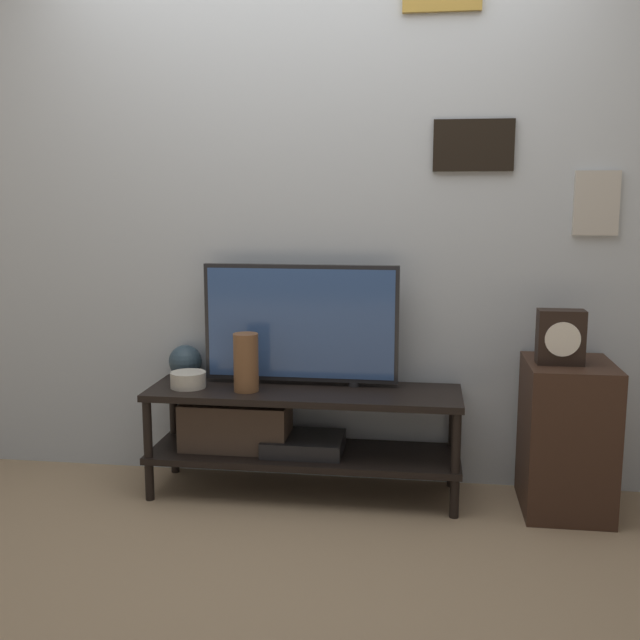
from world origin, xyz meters
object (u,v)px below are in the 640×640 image
Objects in this scene: mantel_clock at (561,337)px; vase_wide_bowl at (188,380)px; vase_tall_ceramic at (246,362)px; vase_round_glass at (185,361)px; television at (301,323)px.

vase_wide_bowl is at bearing 179.51° from mantel_clock.
vase_tall_ceramic is 0.41m from vase_round_glass.
vase_round_glass is 0.68× the size of mantel_clock.
vase_round_glass is 0.20m from vase_wide_bowl.
vase_round_glass is at bearing 149.06° from vase_tall_ceramic.
vase_round_glass is (-0.35, 0.21, -0.05)m from vase_tall_ceramic.
vase_wide_bowl is at bearing 174.89° from vase_tall_ceramic.
vase_round_glass is 0.98× the size of vase_wide_bowl.
mantel_clock is at bearing -0.49° from vase_wide_bowl.
mantel_clock is at bearing -6.90° from television.
television is 0.57m from vase_wide_bowl.
vase_tall_ceramic reaches higher than vase_wide_bowl.
television reaches higher than vase_wide_bowl.
television is at bearing 13.73° from vase_wide_bowl.
mantel_clock is (1.63, -0.01, 0.24)m from vase_wide_bowl.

